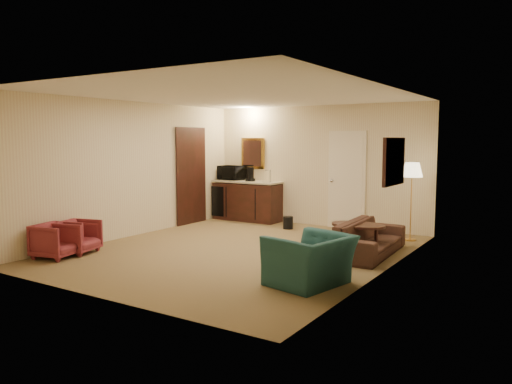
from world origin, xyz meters
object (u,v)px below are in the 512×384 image
Objects in this scene: wetbar_cabinet at (247,201)px; microwave at (231,171)px; floor_lamp at (411,202)px; coffee_table at (358,239)px; teal_armchair at (310,252)px; waste_bin at (288,223)px; rose_chair_far at (77,235)px; rose_chair_near at (56,239)px; coffee_maker at (250,174)px; sofa at (369,233)px.

microwave is at bearing 172.44° from wetbar_cabinet.
floor_lamp reaches higher than microwave.
coffee_table is at bearing -18.31° from microwave.
coffee_table is at bearing -29.45° from wetbar_cabinet.
teal_armchair is 3.82× the size of waste_bin.
rose_chair_far is (-0.50, -4.32, -0.16)m from wetbar_cabinet.
coffee_table is 1.74m from floor_lamp.
coffee_maker reaches higher than rose_chair_near.
sofa is at bearing -68.10° from rose_chair_near.
floor_lamp is at bearing -57.78° from rose_chair_near.
rose_chair_near is at bearing -81.38° from microwave.
floor_lamp is (4.35, 4.00, 0.43)m from rose_chair_far.
teal_armchair reaches higher than coffee_table.
coffee_maker reaches higher than wetbar_cabinet.
sofa is at bearing 33.71° from coffee_table.
floor_lamp is 2.43× the size of microwave.
sofa is 1.59m from floor_lamp.
rose_chair_far is at bearing -137.40° from floor_lamp.
rose_chair_near is at bearing -66.16° from teal_armchair.
wetbar_cabinet is 2.67× the size of rose_chair_near.
microwave is at bearing 62.52° from sofa.
microwave is 0.60m from coffee_maker.
floor_lamp is 2.58m from waste_bin.
sofa reaches higher than coffee_table.
sofa is (3.60, -1.85, -0.09)m from wetbar_cabinet.
microwave reaches higher than coffee_table.
coffee_maker is at bearing 150.15° from coffee_table.
wetbar_cabinet is at bearing 150.55° from coffee_table.
teal_armchair is at bearing -91.59° from rose_chair_near.
wetbar_cabinet is at bearing -20.91° from rose_chair_far.
floor_lamp reaches higher than waste_bin.
sofa reaches higher than rose_chair_far.
wetbar_cabinet reaches higher than rose_chair_far.
waste_bin is (-2.10, 1.47, -0.12)m from coffee_table.
rose_chair_far is at bearing 118.68° from sofa.
coffee_maker is at bearing -15.88° from wetbar_cabinet.
waste_bin is 0.82× the size of coffee_maker.
coffee_table is at bearing -103.80° from floor_lamp.
teal_armchair is (3.55, -3.89, -0.02)m from wetbar_cabinet.
microwave is at bearing -14.46° from rose_chair_far.
floor_lamp is at bearing -172.47° from teal_armchair.
rose_chair_near is 4.79m from coffee_maker.
floor_lamp is at bearing -61.70° from rose_chair_far.
wetbar_cabinet is 2.73× the size of microwave.
rose_chair_near is 4.63m from waste_bin.
rose_chair_near is (-4.05, -0.83, -0.13)m from teal_armchair.
coffee_maker is (-1.24, 0.45, 0.95)m from waste_bin.
coffee_maker is (0.61, 4.29, 0.78)m from rose_chair_far.
floor_lamp is at bearing 3.68° from waste_bin.
rose_chair_far is 0.41× the size of floor_lamp.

